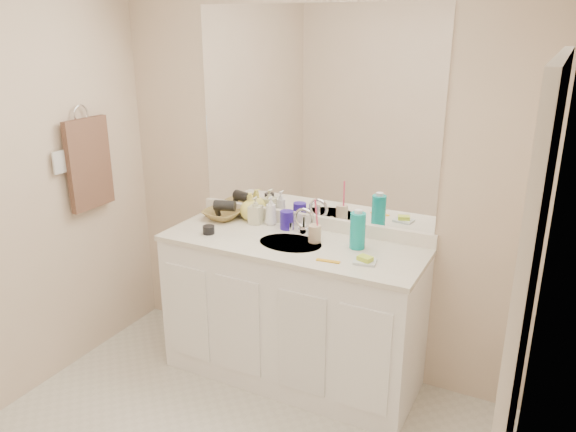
% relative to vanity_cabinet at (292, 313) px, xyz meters
% --- Properties ---
extents(wall_back, '(2.60, 0.02, 2.40)m').
position_rel_vanity_cabinet_xyz_m(wall_back, '(0.00, 0.28, 0.77)').
color(wall_back, beige).
rests_on(wall_back, floor).
extents(wall_right, '(0.02, 2.60, 2.40)m').
position_rel_vanity_cabinet_xyz_m(wall_right, '(1.30, -1.02, 0.77)').
color(wall_right, beige).
rests_on(wall_right, floor).
extents(vanity_cabinet, '(1.50, 0.55, 0.85)m').
position_rel_vanity_cabinet_xyz_m(vanity_cabinet, '(0.00, 0.00, 0.00)').
color(vanity_cabinet, white).
rests_on(vanity_cabinet, floor).
extents(countertop, '(1.52, 0.57, 0.03)m').
position_rel_vanity_cabinet_xyz_m(countertop, '(0.00, 0.00, 0.44)').
color(countertop, silver).
rests_on(countertop, vanity_cabinet).
extents(backsplash, '(1.52, 0.03, 0.08)m').
position_rel_vanity_cabinet_xyz_m(backsplash, '(0.00, 0.26, 0.50)').
color(backsplash, white).
rests_on(backsplash, countertop).
extents(sink_basin, '(0.37, 0.37, 0.02)m').
position_rel_vanity_cabinet_xyz_m(sink_basin, '(0.00, -0.02, 0.44)').
color(sink_basin, '#B6B49F').
rests_on(sink_basin, countertop).
extents(faucet, '(0.02, 0.02, 0.11)m').
position_rel_vanity_cabinet_xyz_m(faucet, '(0.00, 0.16, 0.51)').
color(faucet, silver).
rests_on(faucet, countertop).
extents(mirror, '(1.48, 0.01, 1.20)m').
position_rel_vanity_cabinet_xyz_m(mirror, '(0.00, 0.27, 1.14)').
color(mirror, white).
rests_on(mirror, wall_back).
extents(blue_mug, '(0.10, 0.10, 0.11)m').
position_rel_vanity_cabinet_xyz_m(blue_mug, '(-0.12, 0.17, 0.51)').
color(blue_mug, '#2A17A0').
rests_on(blue_mug, countertop).
extents(tan_cup, '(0.09, 0.09, 0.10)m').
position_rel_vanity_cabinet_xyz_m(tan_cup, '(0.12, 0.06, 0.50)').
color(tan_cup, tan).
rests_on(tan_cup, countertop).
extents(toothbrush, '(0.02, 0.04, 0.21)m').
position_rel_vanity_cabinet_xyz_m(toothbrush, '(0.13, 0.06, 0.60)').
color(toothbrush, '#EB3D65').
rests_on(toothbrush, tan_cup).
extents(mouthwash_bottle, '(0.11, 0.11, 0.20)m').
position_rel_vanity_cabinet_xyz_m(mouthwash_bottle, '(0.36, 0.08, 0.56)').
color(mouthwash_bottle, '#0DA2A1').
rests_on(mouthwash_bottle, countertop).
extents(soap_dish, '(0.13, 0.11, 0.01)m').
position_rel_vanity_cabinet_xyz_m(soap_dish, '(0.47, -0.10, 0.46)').
color(soap_dish, silver).
rests_on(soap_dish, countertop).
extents(green_soap, '(0.09, 0.07, 0.03)m').
position_rel_vanity_cabinet_xyz_m(green_soap, '(0.47, -0.10, 0.48)').
color(green_soap, '#BFE036').
rests_on(green_soap, soap_dish).
extents(orange_comb, '(0.13, 0.04, 0.01)m').
position_rel_vanity_cabinet_xyz_m(orange_comb, '(0.29, -0.16, 0.46)').
color(orange_comb, gold).
rests_on(orange_comb, countertop).
extents(dark_jar, '(0.09, 0.09, 0.05)m').
position_rel_vanity_cabinet_xyz_m(dark_jar, '(-0.50, -0.11, 0.48)').
color(dark_jar, black).
rests_on(dark_jar, countertop).
extents(soap_bottle_white, '(0.08, 0.08, 0.18)m').
position_rel_vanity_cabinet_xyz_m(soap_bottle_white, '(-0.24, 0.20, 0.54)').
color(soap_bottle_white, white).
rests_on(soap_bottle_white, countertop).
extents(soap_bottle_cream, '(0.08, 0.09, 0.17)m').
position_rel_vanity_cabinet_xyz_m(soap_bottle_cream, '(-0.34, 0.17, 0.54)').
color(soap_bottle_cream, beige).
rests_on(soap_bottle_cream, countertop).
extents(soap_bottle_yellow, '(0.17, 0.17, 0.17)m').
position_rel_vanity_cabinet_xyz_m(soap_bottle_yellow, '(-0.41, 0.23, 0.54)').
color(soap_bottle_yellow, '#F1E45D').
rests_on(soap_bottle_yellow, countertop).
extents(wicker_basket, '(0.25, 0.25, 0.06)m').
position_rel_vanity_cabinet_xyz_m(wicker_basket, '(-0.57, 0.15, 0.48)').
color(wicker_basket, olive).
rests_on(wicker_basket, countertop).
extents(hair_dryer, '(0.15, 0.10, 0.07)m').
position_rel_vanity_cabinet_xyz_m(hair_dryer, '(-0.55, 0.15, 0.54)').
color(hair_dryer, black).
rests_on(hair_dryer, wicker_basket).
extents(towel_ring, '(0.01, 0.11, 0.11)m').
position_rel_vanity_cabinet_xyz_m(towel_ring, '(-1.27, -0.25, 1.12)').
color(towel_ring, silver).
rests_on(towel_ring, wall_left).
extents(hand_towel, '(0.04, 0.32, 0.55)m').
position_rel_vanity_cabinet_xyz_m(hand_towel, '(-1.25, -0.25, 0.82)').
color(hand_towel, '#412C23').
rests_on(hand_towel, towel_ring).
extents(switch_plate, '(0.01, 0.08, 0.13)m').
position_rel_vanity_cabinet_xyz_m(switch_plate, '(-1.27, -0.45, 0.88)').
color(switch_plate, silver).
rests_on(switch_plate, wall_left).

